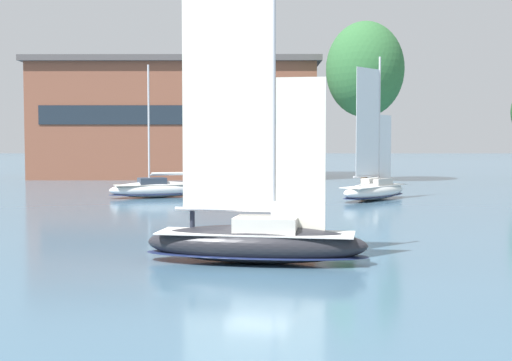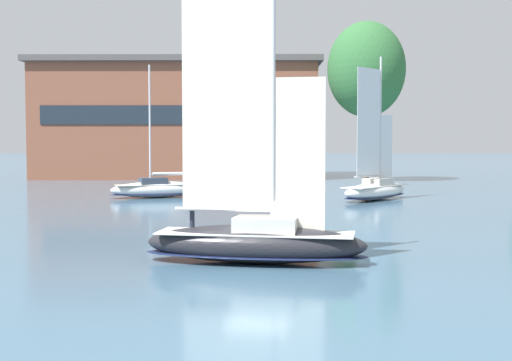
{
  "view_description": "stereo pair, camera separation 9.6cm",
  "coord_description": "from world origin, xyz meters",
  "px_view_note": "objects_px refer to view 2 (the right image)",
  "views": [
    {
      "loc": [
        0.21,
        -28.39,
        5.03
      ],
      "look_at": [
        0.0,
        3.0,
        3.14
      ],
      "focal_mm": 50.0,
      "sensor_mm": 36.0,
      "label": 1
    },
    {
      "loc": [
        0.31,
        -28.39,
        5.03
      ],
      "look_at": [
        0.0,
        3.0,
        3.14
      ],
      "focal_mm": 50.0,
      "sensor_mm": 36.0,
      "label": 2
    }
  ],
  "objects_px": {
    "sailboat_moored_mid_channel": "(158,189)",
    "tree_shore_left": "(366,70)",
    "sailboat_main": "(256,238)",
    "sailboat_moored_near_marina": "(375,188)"
  },
  "relations": [
    {
      "from": "tree_shore_left",
      "to": "sailboat_moored_near_marina",
      "type": "bearing_deg",
      "value": -96.25
    },
    {
      "from": "sailboat_moored_mid_channel",
      "to": "tree_shore_left",
      "type": "bearing_deg",
      "value": 46.36
    },
    {
      "from": "sailboat_moored_near_marina",
      "to": "sailboat_moored_mid_channel",
      "type": "bearing_deg",
      "value": 172.98
    },
    {
      "from": "tree_shore_left",
      "to": "sailboat_moored_mid_channel",
      "type": "distance_m",
      "value": 32.12
    },
    {
      "from": "sailboat_moored_near_marina",
      "to": "sailboat_moored_mid_channel",
      "type": "distance_m",
      "value": 18.11
    },
    {
      "from": "tree_shore_left",
      "to": "sailboat_main",
      "type": "bearing_deg",
      "value": -102.79
    },
    {
      "from": "sailboat_main",
      "to": "sailboat_moored_mid_channel",
      "type": "distance_m",
      "value": 32.44
    },
    {
      "from": "tree_shore_left",
      "to": "sailboat_main",
      "type": "distance_m",
      "value": 55.45
    },
    {
      "from": "sailboat_main",
      "to": "sailboat_moored_mid_channel",
      "type": "bearing_deg",
      "value": 105.33
    },
    {
      "from": "tree_shore_left",
      "to": "sailboat_main",
      "type": "xyz_separation_m",
      "value": [
        -12.0,
        -52.85,
        -11.71
      ]
    }
  ]
}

